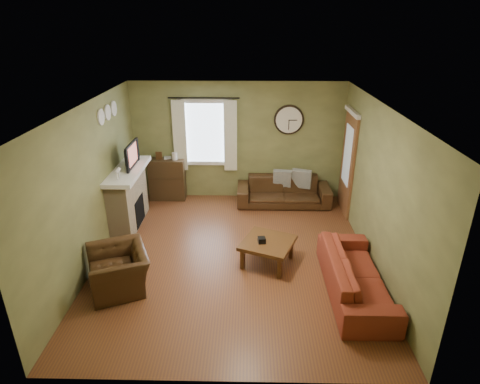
{
  "coord_description": "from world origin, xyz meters",
  "views": [
    {
      "loc": [
        0.23,
        -5.91,
        3.8
      ],
      "look_at": [
        0.1,
        0.4,
        1.05
      ],
      "focal_mm": 30.0,
      "sensor_mm": 36.0,
      "label": 1
    }
  ],
  "objects_px": {
    "sofa_brown": "(283,191)",
    "armchair": "(119,270)",
    "bookshelf": "(167,179)",
    "sofa_red": "(356,275)",
    "coffee_table": "(268,252)"
  },
  "relations": [
    {
      "from": "sofa_red",
      "to": "coffee_table",
      "type": "height_order",
      "value": "sofa_red"
    },
    {
      "from": "bookshelf",
      "to": "coffee_table",
      "type": "xyz_separation_m",
      "value": [
        2.15,
        -2.59,
        -0.26
      ]
    },
    {
      "from": "sofa_red",
      "to": "armchair",
      "type": "xyz_separation_m",
      "value": [
        -3.55,
        0.05,
        0.01
      ]
    },
    {
      "from": "sofa_brown",
      "to": "sofa_red",
      "type": "height_order",
      "value": "sofa_red"
    },
    {
      "from": "sofa_brown",
      "to": "armchair",
      "type": "relative_size",
      "value": 2.11
    },
    {
      "from": "sofa_brown",
      "to": "armchair",
      "type": "distance_m",
      "value": 4.1
    },
    {
      "from": "coffee_table",
      "to": "sofa_brown",
      "type": "bearing_deg",
      "value": 79.28
    },
    {
      "from": "bookshelf",
      "to": "sofa_red",
      "type": "xyz_separation_m",
      "value": [
        3.42,
        -3.34,
        -0.17
      ]
    },
    {
      "from": "bookshelf",
      "to": "sofa_brown",
      "type": "height_order",
      "value": "bookshelf"
    },
    {
      "from": "bookshelf",
      "to": "sofa_red",
      "type": "distance_m",
      "value": 4.78
    },
    {
      "from": "sofa_brown",
      "to": "sofa_red",
      "type": "distance_m",
      "value": 3.22
    },
    {
      "from": "armchair",
      "to": "coffee_table",
      "type": "distance_m",
      "value": 2.38
    },
    {
      "from": "bookshelf",
      "to": "sofa_brown",
      "type": "xyz_separation_m",
      "value": [
        2.59,
        -0.23,
        -0.17
      ]
    },
    {
      "from": "bookshelf",
      "to": "armchair",
      "type": "bearing_deg",
      "value": -92.29
    },
    {
      "from": "sofa_brown",
      "to": "coffee_table",
      "type": "height_order",
      "value": "sofa_brown"
    }
  ]
}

